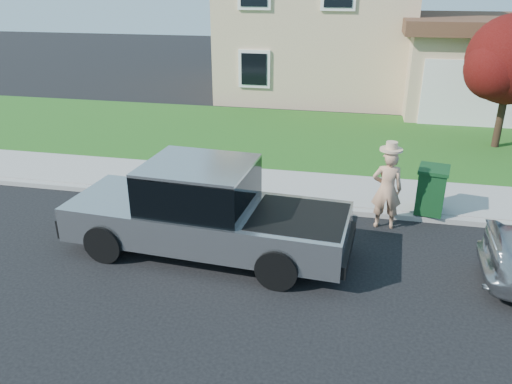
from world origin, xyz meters
TOP-DOWN VIEW (x-y plane):
  - ground at (0.00, 0.00)m, footprint 80.00×80.00m
  - curb at (1.00, 2.90)m, footprint 40.00×0.20m
  - sidewalk at (1.00, 4.00)m, footprint 40.00×2.00m
  - lawn at (1.00, 8.50)m, footprint 40.00×7.00m
  - house at (1.31, 16.38)m, footprint 14.00×11.30m
  - pickup_truck at (-0.62, 0.63)m, footprint 5.62×2.31m
  - woman at (2.80, 2.41)m, footprint 0.65×0.46m
  - ornamental_tree at (6.40, 8.62)m, footprint 2.90×2.61m
  - trash_bin at (3.79, 3.10)m, footprint 0.76×0.83m

SIDE VIEW (x-z plane):
  - ground at x=0.00m, z-range 0.00..0.00m
  - lawn at x=1.00m, z-range 0.00..0.10m
  - curb at x=1.00m, z-range 0.00..0.12m
  - sidewalk at x=1.00m, z-range 0.00..0.15m
  - trash_bin at x=3.79m, z-range 0.16..1.19m
  - pickup_truck at x=-0.62m, z-range -0.06..1.75m
  - woman at x=2.80m, z-range -0.05..1.86m
  - ornamental_tree at x=6.40m, z-range 0.65..4.63m
  - house at x=1.31m, z-range -0.26..6.59m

